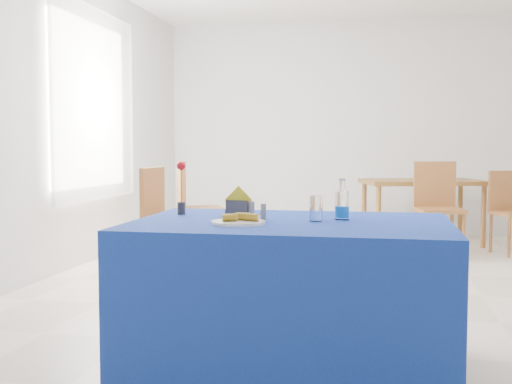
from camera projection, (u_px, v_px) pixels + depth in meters
floor at (336, 290)px, 5.11m from camera, size 7.00×7.00×0.00m
room_shell at (338, 68)px, 4.99m from camera, size 7.00×7.00×7.00m
window_pane at (90, 105)px, 6.26m from camera, size 0.04×1.50×1.60m
curtain at (96, 105)px, 6.25m from camera, size 0.04×1.75×1.85m
plate at (238, 222)px, 3.14m from camera, size 0.27×0.27×0.01m
drinking_glass at (316, 208)px, 3.25m from camera, size 0.07×0.07×0.13m
salt_shaker at (251, 209)px, 3.43m from camera, size 0.03×0.03×0.08m
pepper_shaker at (263, 212)px, 3.30m from camera, size 0.03×0.03×0.08m
blue_table at (291, 295)px, 3.29m from camera, size 1.60×1.10×0.76m
water_bottle at (342, 206)px, 3.33m from camera, size 0.07×0.07×0.21m
napkin_holder at (238, 208)px, 3.47m from camera, size 0.15×0.08×0.17m
rose_vase at (181, 189)px, 3.57m from camera, size 0.05×0.05×0.30m
oak_table at (422, 186)px, 7.50m from camera, size 1.50×1.16×0.76m
chair_bg_left at (437, 202)px, 6.68m from camera, size 0.52×0.52×0.99m
chair_bg_right at (510, 206)px, 6.84m from camera, size 0.52×0.52×0.88m
chair_win_a at (163, 213)px, 5.71m from camera, size 0.47×0.47×0.95m
chair_win_b at (192, 201)px, 6.67m from camera, size 0.59×0.59×0.99m
banana_pieces at (242, 217)px, 3.14m from camera, size 0.19×0.12×0.04m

